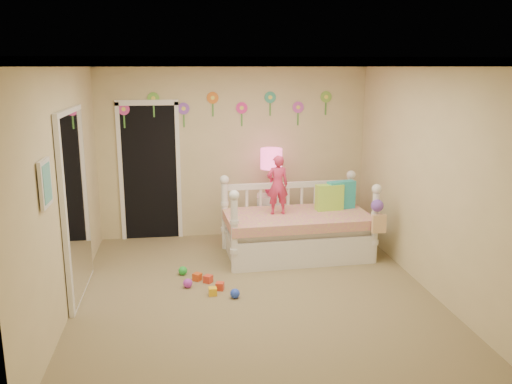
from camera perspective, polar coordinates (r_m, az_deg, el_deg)
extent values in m
cube|color=#7F684C|center=(6.25, -0.13, -10.71)|extent=(4.00, 4.50, 0.01)
cube|color=white|center=(5.71, -0.14, 13.86)|extent=(4.00, 4.50, 0.01)
cube|color=tan|center=(8.04, -2.39, 4.40)|extent=(4.00, 0.01, 2.60)
cube|color=tan|center=(5.91, -19.70, 0.36)|extent=(0.01, 4.50, 2.60)
cube|color=tan|center=(6.43, 17.81, 1.50)|extent=(0.01, 4.50, 2.60)
cube|color=teal|center=(7.55, 9.06, -0.31)|extent=(0.41, 0.23, 0.39)
cube|color=#A5E947|center=(7.45, 7.83, -0.57)|extent=(0.39, 0.18, 0.36)
imported|color=#D6305C|center=(7.14, 2.31, 0.76)|extent=(0.30, 0.20, 0.80)
cube|color=white|center=(7.97, 1.60, -2.74)|extent=(0.46, 0.37, 0.68)
sphere|color=#D31C4C|center=(7.86, 1.62, 0.33)|extent=(0.19, 0.19, 0.19)
cylinder|color=#D31C4C|center=(7.81, 1.63, 1.75)|extent=(0.03, 0.03, 0.40)
cylinder|color=#F5498C|center=(7.77, 1.64, 3.58)|extent=(0.32, 0.32, 0.29)
cube|color=black|center=(8.04, -11.26, 2.24)|extent=(0.90, 0.04, 2.07)
cube|color=white|center=(6.25, -18.64, -1.25)|extent=(0.07, 1.30, 2.10)
cube|color=white|center=(5.00, -21.56, 0.88)|extent=(0.05, 0.34, 0.42)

